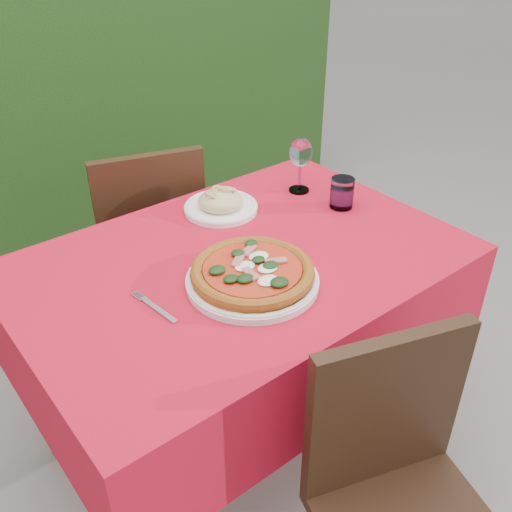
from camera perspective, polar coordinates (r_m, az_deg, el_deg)
ground at (r=2.13m, az=-1.32°, el=-17.27°), size 60.00×60.00×0.00m
hedge at (r=2.86m, az=-21.68°, el=16.12°), size 3.20×0.55×1.78m
dining_table at (r=1.71m, az=-1.57°, el=-4.34°), size 1.26×0.86×0.75m
chair_near at (r=1.43m, az=14.15°, el=-21.49°), size 0.49×0.49×0.86m
chair_far at (r=2.24m, az=-10.55°, el=1.91°), size 0.49×0.49×0.88m
pizza_plate at (r=1.50m, az=-0.36°, el=-1.85°), size 0.39×0.39×0.07m
pasta_plate at (r=1.86m, az=-3.54°, el=5.24°), size 0.24×0.24×0.07m
water_glass at (r=1.89m, az=8.58°, el=6.11°), size 0.08×0.08×0.10m
wine_glass at (r=1.95m, az=4.48°, el=10.08°), size 0.08×0.08×0.19m
fork at (r=1.44m, az=-9.72°, el=-5.33°), size 0.04×0.19×0.00m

